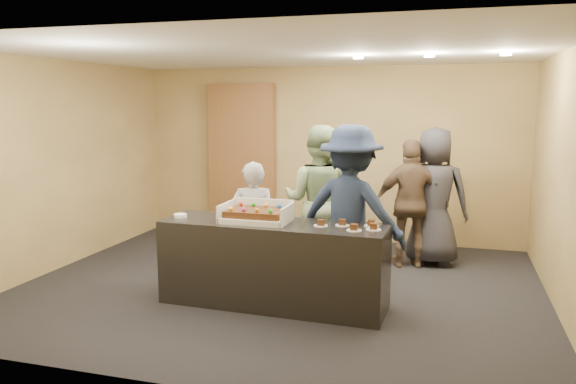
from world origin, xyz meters
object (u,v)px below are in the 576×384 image
object	(u,v)px
serving_counter	(273,264)
cake_box	(257,217)
person_brown_extra	(411,204)
person_server_grey	(253,226)
person_dark_suit	(434,196)
person_sage_man	(319,201)
plate_stack	(180,216)
sheet_cake	(256,213)
storage_cabinet	(242,160)
person_navy_man	(351,213)

from	to	relation	value
serving_counter	cake_box	size ratio (longest dim) A/B	3.39
cake_box	person_brown_extra	bearing A→B (deg)	51.54
person_server_grey	person_dark_suit	bearing A→B (deg)	-155.07
person_sage_man	person_brown_extra	distance (m)	1.30
plate_stack	person_server_grey	world-z (taller)	person_server_grey
cake_box	person_dark_suit	bearing A→B (deg)	49.50
sheet_cake	person_dark_suit	bearing A→B (deg)	49.85
storage_cabinet	person_navy_man	xyz separation A→B (m)	(2.25, -2.56, -0.27)
cake_box	person_sage_man	size ratio (longest dim) A/B	0.38
storage_cabinet	person_navy_man	bearing A→B (deg)	-48.63
person_dark_suit	person_server_grey	bearing A→B (deg)	42.35
serving_counter	storage_cabinet	distance (m)	3.46
plate_stack	person_server_grey	xyz separation A→B (m)	(0.68, 0.47, -0.17)
person_sage_man	person_brown_extra	world-z (taller)	person_sage_man
serving_counter	storage_cabinet	size ratio (longest dim) A/B	0.98
storage_cabinet	cake_box	distance (m)	3.27
person_sage_man	plate_stack	bearing A→B (deg)	45.45
plate_stack	person_server_grey	bearing A→B (deg)	34.32
sheet_cake	plate_stack	world-z (taller)	sheet_cake
storage_cabinet	person_dark_suit	world-z (taller)	storage_cabinet
sheet_cake	person_sage_man	size ratio (longest dim) A/B	0.32
sheet_cake	person_sage_man	xyz separation A→B (m)	(0.40, 1.17, -0.06)
cake_box	person_server_grey	distance (m)	0.51
person_sage_man	person_dark_suit	distance (m)	1.63
serving_counter	person_sage_man	size ratio (longest dim) A/B	1.27
cake_box	person_dark_suit	size ratio (longest dim) A/B	0.39
person_sage_man	person_navy_man	distance (m)	0.90
storage_cabinet	person_brown_extra	distance (m)	3.04
storage_cabinet	person_sage_man	distance (m)	2.53
serving_counter	storage_cabinet	bearing A→B (deg)	118.52
serving_counter	person_server_grey	distance (m)	0.66
serving_counter	person_dark_suit	bearing A→B (deg)	54.92
plate_stack	person_navy_man	bearing A→B (deg)	14.43
person_brown_extra	storage_cabinet	bearing A→B (deg)	-37.67
serving_counter	plate_stack	distance (m)	1.17
person_server_grey	serving_counter	bearing A→B (deg)	115.84
person_dark_suit	plate_stack	bearing A→B (deg)	40.98
sheet_cake	person_navy_man	bearing A→B (deg)	25.72
cake_box	sheet_cake	size ratio (longest dim) A/B	1.17
person_navy_man	sheet_cake	bearing A→B (deg)	37.37
person_brown_extra	person_dark_suit	distance (m)	0.35
sheet_cake	person_dark_suit	size ratio (longest dim) A/B	0.33
cake_box	plate_stack	bearing A→B (deg)	-177.19
sheet_cake	person_brown_extra	world-z (taller)	person_brown_extra
storage_cabinet	cake_box	world-z (taller)	storage_cabinet
serving_counter	cake_box	xyz separation A→B (m)	(-0.19, 0.03, 0.50)
serving_counter	sheet_cake	bearing A→B (deg)	-178.13
cake_box	person_server_grey	size ratio (longest dim) A/B	0.48
serving_counter	person_navy_man	xyz separation A→B (m)	(0.74, 0.45, 0.51)
plate_stack	person_dark_suit	distance (m)	3.37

